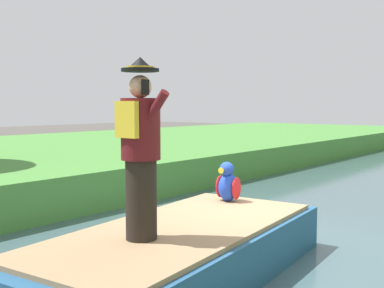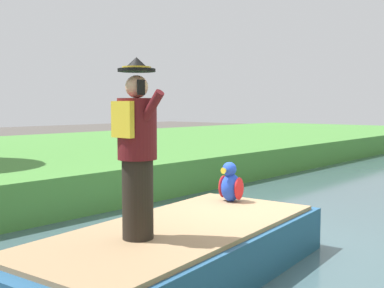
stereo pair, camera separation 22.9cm
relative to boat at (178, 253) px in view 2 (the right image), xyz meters
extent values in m
plane|color=#4C4742|center=(0.00, 1.50, -0.40)|extent=(80.00, 80.00, 0.00)
cube|color=#3D565B|center=(0.00, 1.50, -0.35)|extent=(6.64, 48.00, 0.10)
cube|color=#23517A|center=(0.00, 0.00, -0.02)|extent=(2.23, 4.37, 0.56)
cube|color=#997A56|center=(0.00, 0.00, 0.28)|extent=(2.05, 4.02, 0.05)
cylinder|color=black|center=(0.03, -0.63, 0.72)|extent=(0.32, 0.32, 0.82)
cylinder|color=#561419|center=(0.03, -0.63, 1.44)|extent=(0.40, 0.40, 0.62)
cube|color=gold|center=(0.03, -0.82, 1.54)|extent=(0.28, 0.06, 0.36)
sphere|color=#DBA884|center=(0.03, -0.63, 1.86)|extent=(0.23, 0.23, 0.23)
cylinder|color=black|center=(0.03, -0.63, 2.03)|extent=(0.38, 0.38, 0.03)
cone|color=black|center=(0.03, -0.63, 2.10)|extent=(0.26, 0.26, 0.12)
cylinder|color=gold|center=(0.03, -0.63, 2.05)|extent=(0.29, 0.29, 0.02)
cylinder|color=#561419|center=(0.25, -0.67, 1.62)|extent=(0.38, 0.09, 0.43)
cube|color=black|center=(0.16, -0.69, 1.85)|extent=(0.03, 0.08, 0.15)
ellipsoid|color=blue|center=(-0.39, 1.53, 0.51)|extent=(0.26, 0.32, 0.40)
sphere|color=blue|center=(-0.39, 1.49, 0.78)|extent=(0.20, 0.20, 0.20)
cone|color=yellow|center=(-0.39, 1.39, 0.77)|extent=(0.09, 0.09, 0.09)
ellipsoid|color=red|center=(-0.53, 1.53, 0.51)|extent=(0.08, 0.20, 0.32)
ellipsoid|color=red|center=(-0.25, 1.53, 0.51)|extent=(0.08, 0.20, 0.32)
camera|label=1|loc=(3.45, -4.03, 1.67)|focal=44.66mm
camera|label=2|loc=(3.63, -3.89, 1.67)|focal=44.66mm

